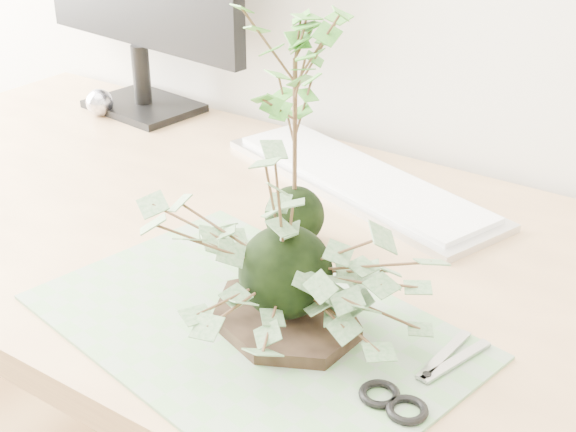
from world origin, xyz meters
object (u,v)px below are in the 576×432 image
Objects in this scene: keyboard at (359,180)px; ivy_kokedama at (285,232)px; maple_kokedama at (295,74)px; desk at (278,300)px.

ivy_kokedama is at bearing -53.86° from keyboard.
maple_kokedama is at bearing -66.45° from keyboard.
maple_kokedama is at bearing 42.09° from desk.
maple_kokedama is (-0.10, 0.16, 0.11)m from ivy_kokedama.
desk is 3.20× the size of keyboard.
desk is 5.01× the size of maple_kokedama.
desk is 0.31m from maple_kokedama.
keyboard is (-0.12, 0.36, -0.11)m from ivy_kokedama.
ivy_kokedama reaches higher than keyboard.
ivy_kokedama is (0.11, -0.15, 0.20)m from desk.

